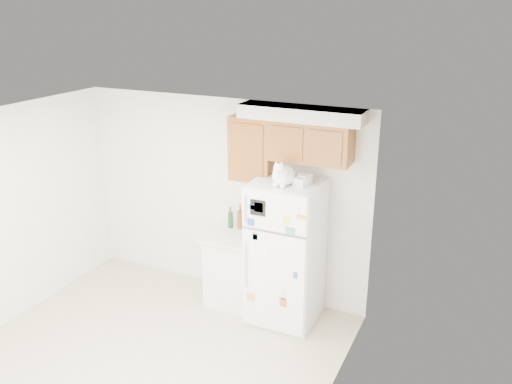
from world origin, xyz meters
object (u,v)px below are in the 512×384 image
Objects in this scene: bottle_green at (230,217)px; storage_box_front at (300,182)px; bottle_amber at (240,217)px; base_counter at (235,268)px; storage_box_back at (302,178)px; cat at (283,175)px; refrigerator at (286,252)px.

storage_box_front is at bearing -15.92° from bottle_green.
storage_box_front is at bearing -19.39° from bottle_amber.
base_counter is 3.38× the size of bottle_green.
base_counter is 5.11× the size of storage_box_back.
storage_box_front is at bearing 19.16° from cat.
refrigerator is at bearing -143.01° from storage_box_back.
storage_box_back reaches higher than bottle_green.
refrigerator reaches higher than bottle_amber.
storage_box_front reaches higher than base_counter.
base_counter is 6.13× the size of storage_box_front.
bottle_amber is (-0.70, 0.37, -0.74)m from cat.
refrigerator is at bearing -19.68° from bottle_amber.
storage_box_back is at bearing 117.15° from storage_box_front.
bottle_green is at bearing 157.14° from cat.
base_counter is 1.54m from storage_box_back.
bottle_amber is at bearing 152.11° from cat.
bottle_green is at bearing -178.22° from storage_box_front.
bottle_green is 0.87× the size of bottle_amber.
refrigerator is at bearing 179.48° from storage_box_front.
bottle_green is at bearing 164.58° from refrigerator.
storage_box_front is (0.02, -0.11, -0.01)m from storage_box_back.
bottle_amber is at bearing 178.31° from storage_box_front.
storage_box_back is at bearing -10.21° from bottle_green.
cat is at bearing -90.73° from refrigerator.
storage_box_front is at bearing -18.21° from refrigerator.
base_counter is 1.53m from cat.
refrigerator is 11.33× the size of storage_box_front.
bottle_amber is (-0.86, 0.20, -0.67)m from storage_box_back.
cat reaches higher than storage_box_front.
cat is at bearing -27.89° from bottle_amber.
bottle_amber is (-0.88, 0.31, -0.67)m from storage_box_front.
bottle_green is 0.13m from bottle_amber.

